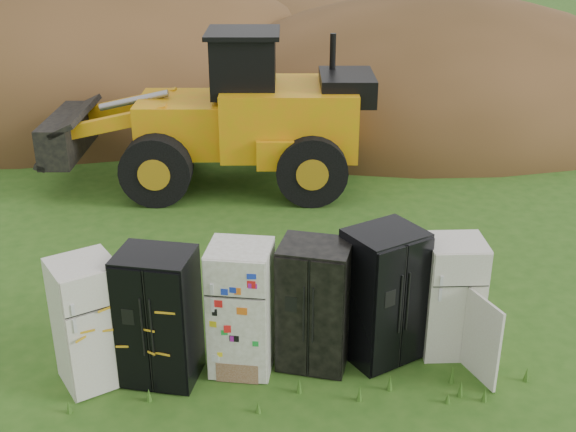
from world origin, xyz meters
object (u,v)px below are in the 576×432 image
(fridge_sticker, at_px, (241,308))
(fridge_black_right, at_px, (383,295))
(wheel_loader, at_px, (205,111))
(fridge_black_side, at_px, (159,317))
(fridge_leftmost, at_px, (88,323))
(fridge_open_door, at_px, (451,297))
(fridge_dark_mid, at_px, (314,305))

(fridge_sticker, xyz_separation_m, fridge_black_right, (1.92, 0.00, 0.04))
(fridge_black_right, relative_size, wheel_loader, 0.27)
(fridge_black_side, xyz_separation_m, fridge_black_right, (2.99, 0.07, 0.04))
(wheel_loader, bearing_deg, fridge_leftmost, -96.52)
(fridge_black_side, distance_m, fridge_open_door, 3.97)
(fridge_dark_mid, height_order, wheel_loader, wheel_loader)
(fridge_dark_mid, distance_m, fridge_black_right, 0.94)
(fridge_sticker, distance_m, fridge_dark_mid, 0.98)
(wheel_loader, bearing_deg, fridge_open_door, -58.12)
(fridge_sticker, distance_m, fridge_black_right, 1.92)
(fridge_leftmost, xyz_separation_m, fridge_dark_mid, (2.95, -0.02, 0.02))
(fridge_leftmost, bearing_deg, wheel_loader, 50.95)
(fridge_black_side, relative_size, fridge_open_door, 1.08)
(fridge_leftmost, distance_m, fridge_dark_mid, 2.95)
(fridge_black_side, relative_size, wheel_loader, 0.26)
(fridge_leftmost, xyz_separation_m, wheel_loader, (1.81, 6.94, 0.81))
(fridge_black_side, xyz_separation_m, fridge_sticker, (1.07, 0.07, -0.01))
(fridge_leftmost, height_order, fridge_black_right, fridge_black_right)
(fridge_leftmost, bearing_deg, fridge_black_side, -27.96)
(fridge_black_side, height_order, fridge_open_door, fridge_black_side)
(fridge_sticker, bearing_deg, fridge_dark_mid, 13.51)
(fridge_sticker, xyz_separation_m, wheel_loader, (-0.16, 6.93, 0.78))
(fridge_leftmost, bearing_deg, fridge_dark_mid, -24.87)
(fridge_leftmost, bearing_deg, fridge_open_door, -24.39)
(fridge_black_right, height_order, wheel_loader, wheel_loader)
(fridge_dark_mid, bearing_deg, fridge_black_right, 23.68)
(wheel_loader, bearing_deg, fridge_dark_mid, -72.61)
(fridge_sticker, height_order, fridge_open_door, fridge_sticker)
(fridge_leftmost, height_order, wheel_loader, wheel_loader)
(fridge_black_right, height_order, fridge_open_door, fridge_black_right)
(fridge_sticker, height_order, wheel_loader, wheel_loader)
(fridge_black_side, distance_m, fridge_dark_mid, 2.05)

